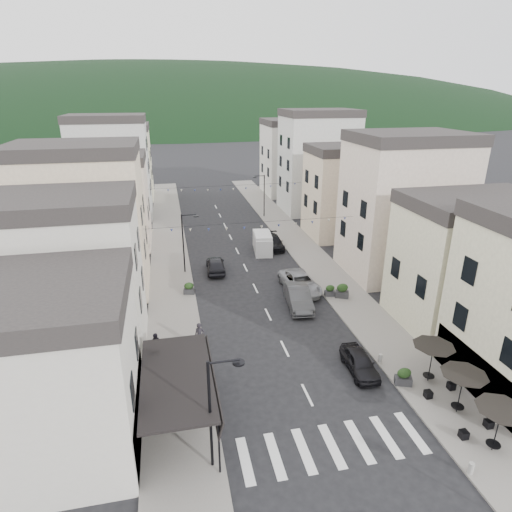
% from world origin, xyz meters
% --- Properties ---
extents(ground, '(700.00, 700.00, 0.00)m').
position_xyz_m(ground, '(0.00, 0.00, 0.00)').
color(ground, black).
rests_on(ground, ground).
extents(sidewalk_left, '(4.00, 76.00, 0.12)m').
position_xyz_m(sidewalk_left, '(-7.50, 32.00, 0.06)').
color(sidewalk_left, slate).
rests_on(sidewalk_left, ground).
extents(sidewalk_right, '(4.00, 76.00, 0.12)m').
position_xyz_m(sidewalk_right, '(7.50, 32.00, 0.06)').
color(sidewalk_right, slate).
rests_on(sidewalk_right, ground).
extents(hill_backdrop, '(640.00, 360.00, 70.00)m').
position_xyz_m(hill_backdrop, '(0.00, 300.00, 0.00)').
color(hill_backdrop, black).
rests_on(hill_backdrop, ground).
extents(boutique_building, '(12.00, 8.00, 8.00)m').
position_xyz_m(boutique_building, '(-15.50, 5.00, 4.00)').
color(boutique_building, beige).
rests_on(boutique_building, ground).
extents(boutique_awning, '(3.77, 7.50, 3.28)m').
position_xyz_m(boutique_awning, '(-7.25, 5.00, 3.11)').
color(boutique_awning, black).
rests_on(boutique_awning, ground).
extents(buildings_row_left, '(10.20, 54.16, 14.00)m').
position_xyz_m(buildings_row_left, '(-14.50, 37.75, 6.12)').
color(buildings_row_left, beige).
rests_on(buildings_row_left, ground).
extents(buildings_row_right, '(10.20, 54.16, 14.50)m').
position_xyz_m(buildings_row_right, '(14.50, 36.59, 6.32)').
color(buildings_row_right, '#B9B593').
rests_on(buildings_row_right, ground).
extents(cafe_terrace, '(2.50, 8.10, 2.53)m').
position_xyz_m(cafe_terrace, '(7.70, 2.80, 2.36)').
color(cafe_terrace, black).
rests_on(cafe_terrace, ground).
extents(streetlamp_left_near, '(1.70, 0.56, 6.00)m').
position_xyz_m(streetlamp_left_near, '(-5.82, 2.00, 3.70)').
color(streetlamp_left_near, black).
rests_on(streetlamp_left_near, ground).
extents(streetlamp_left_far, '(1.70, 0.56, 6.00)m').
position_xyz_m(streetlamp_left_far, '(-5.82, 26.00, 3.70)').
color(streetlamp_left_far, black).
rests_on(streetlamp_left_far, ground).
extents(streetlamp_right_far, '(1.70, 0.56, 6.00)m').
position_xyz_m(streetlamp_right_far, '(5.82, 44.00, 3.70)').
color(streetlamp_right_far, black).
rests_on(streetlamp_right_far, ground).
extents(bollards, '(11.66, 10.26, 0.60)m').
position_xyz_m(bollards, '(0.00, 5.50, 0.42)').
color(bollards, gray).
rests_on(bollards, ground).
extents(bunting_near, '(19.00, 0.28, 0.62)m').
position_xyz_m(bunting_near, '(0.00, 22.00, 5.65)').
color(bunting_near, black).
rests_on(bunting_near, ground).
extents(bunting_far, '(19.00, 0.28, 0.62)m').
position_xyz_m(bunting_far, '(0.00, 38.00, 5.65)').
color(bunting_far, black).
rests_on(bunting_far, ground).
extents(parked_car_a, '(1.73, 3.98, 1.34)m').
position_xyz_m(parked_car_a, '(4.00, 7.54, 0.67)').
color(parked_car_a, black).
rests_on(parked_car_a, ground).
extents(parked_car_b, '(2.34, 5.28, 1.69)m').
position_xyz_m(parked_car_b, '(2.80, 16.90, 0.84)').
color(parked_car_b, '#353638').
rests_on(parked_car_b, ground).
extents(parked_car_c, '(3.01, 5.77, 1.55)m').
position_xyz_m(parked_car_c, '(3.84, 19.78, 0.78)').
color(parked_car_c, gray).
rests_on(parked_car_c, ground).
extents(parked_car_d, '(2.11, 4.76, 1.36)m').
position_xyz_m(parked_car_d, '(4.30, 31.20, 0.68)').
color(parked_car_d, black).
rests_on(parked_car_d, ground).
extents(parked_car_e, '(2.01, 4.48, 1.49)m').
position_xyz_m(parked_car_e, '(-3.07, 25.64, 0.75)').
color(parked_car_e, black).
rests_on(parked_car_e, ground).
extents(delivery_van, '(2.39, 4.81, 2.21)m').
position_xyz_m(delivery_van, '(2.76, 30.32, 1.08)').
color(delivery_van, silver).
rests_on(delivery_van, ground).
extents(pedestrian_a, '(0.74, 0.54, 1.88)m').
position_xyz_m(pedestrian_a, '(-5.80, 12.20, 1.06)').
color(pedestrian_a, black).
rests_on(pedestrian_a, sidewalk_left).
extents(pedestrian_b, '(0.83, 0.68, 1.57)m').
position_xyz_m(pedestrian_b, '(-8.73, 12.02, 0.90)').
color(pedestrian_b, black).
rests_on(pedestrian_b, sidewalk_left).
extents(planter_la, '(1.09, 0.87, 1.07)m').
position_xyz_m(planter_la, '(-6.17, 9.45, 0.64)').
color(planter_la, '#2B2B2D').
rests_on(planter_la, sidewalk_left).
extents(planter_lb, '(1.04, 0.71, 1.07)m').
position_xyz_m(planter_lb, '(-6.00, 20.91, 0.64)').
color(planter_lb, '#29292B').
rests_on(planter_lb, sidewalk_left).
extents(planter_ra, '(1.13, 0.87, 1.12)m').
position_xyz_m(planter_ra, '(6.00, 5.61, 0.67)').
color(planter_ra, '#2C2C2E').
rests_on(planter_ra, sidewalk_right).
extents(planter_rb, '(0.97, 0.63, 1.01)m').
position_xyz_m(planter_rb, '(6.02, 17.97, 0.61)').
color(planter_rb, '#323235').
rests_on(planter_rb, sidewalk_right).
extents(planter_rc, '(1.30, 1.04, 1.28)m').
position_xyz_m(planter_rc, '(6.94, 17.46, 0.74)').
color(planter_rc, '#2B2B2D').
rests_on(planter_rc, sidewalk_right).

